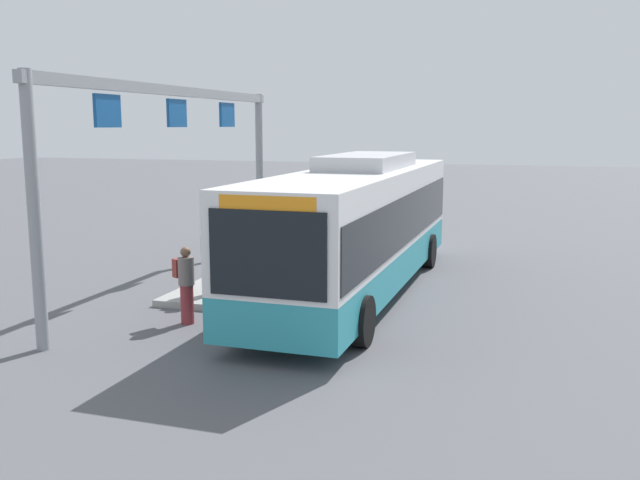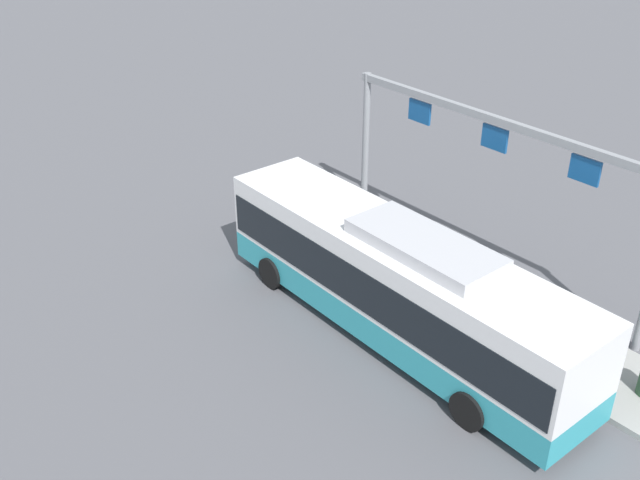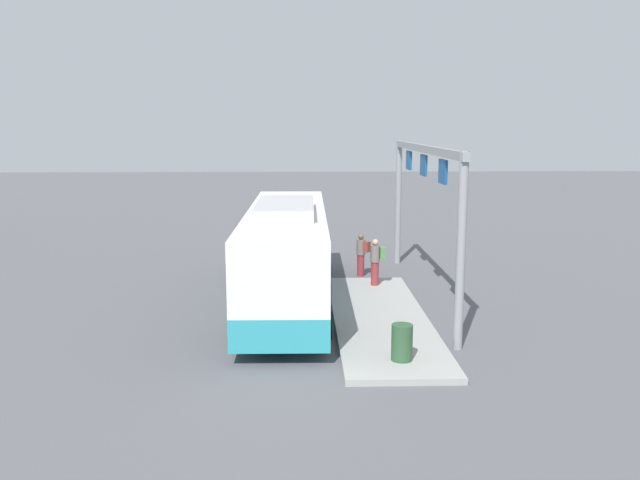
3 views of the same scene
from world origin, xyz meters
TOP-DOWN VIEW (x-y plane):
  - ground_plane at (0.00, 0.00)m, footprint 120.00×120.00m
  - platform_curb at (-2.21, -2.84)m, footprint 10.00×2.80m
  - bus_main at (-0.01, 0.00)m, footprint 11.96×2.82m
  - person_boarding at (3.75, -2.83)m, footprint 0.54×0.61m
  - person_waiting_near at (1.66, -3.14)m, footprint 0.35×0.53m
  - platform_sign_gantry at (0.70, -4.58)m, footprint 11.29×0.24m

SIDE VIEW (x-z plane):
  - ground_plane at x=0.00m, z-range 0.00..0.00m
  - platform_curb at x=-2.21m, z-range 0.00..0.16m
  - person_boarding at x=3.75m, z-range 0.06..1.73m
  - person_waiting_near at x=1.66m, z-range 0.22..1.89m
  - bus_main at x=-0.01m, z-range 0.08..3.54m
  - platform_sign_gantry at x=0.70m, z-range 1.25..6.45m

